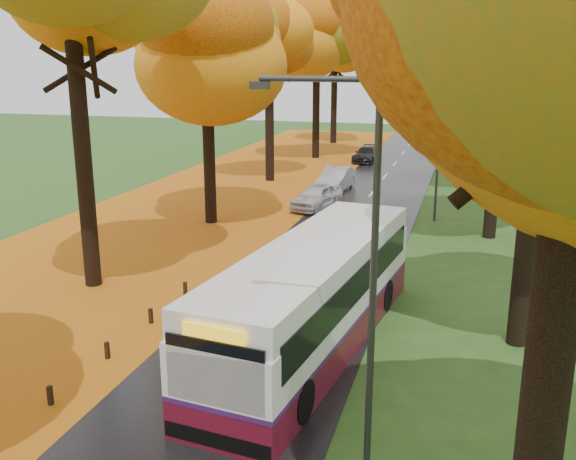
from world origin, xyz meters
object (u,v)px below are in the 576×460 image
at_px(streetlamp_mid, 435,130).
at_px(car_dark, 367,154).
at_px(streetlamp_near, 361,255).
at_px(car_white, 317,196).
at_px(streetlamp_far, 451,102).
at_px(car_silver, 336,179).
at_px(bus, 314,294).

bearing_deg(streetlamp_mid, car_dark, 108.91).
height_order(streetlamp_near, car_white, streetlamp_near).
relative_size(streetlamp_far, car_silver, 1.83).
relative_size(streetlamp_mid, car_silver, 1.83).
height_order(streetlamp_near, car_silver, streetlamp_near).
height_order(streetlamp_far, car_silver, streetlamp_far).
bearing_deg(streetlamp_near, car_white, 105.38).
relative_size(bus, car_silver, 2.73).
bearing_deg(streetlamp_far, car_white, -106.61).
relative_size(streetlamp_near, car_silver, 1.83).
relative_size(streetlamp_far, car_white, 1.97).
height_order(streetlamp_mid, car_white, streetlamp_mid).
relative_size(streetlamp_far, car_dark, 1.91).
height_order(streetlamp_near, car_dark, streetlamp_near).
distance_m(streetlamp_near, bus, 6.76).
xyz_separation_m(streetlamp_mid, bus, (-2.23, -16.40, -3.06)).
relative_size(streetlamp_near, streetlamp_mid, 1.00).
bearing_deg(bus, car_silver, 107.41).
xyz_separation_m(streetlamp_near, bus, (-2.23, 5.60, -3.06)).
relative_size(streetlamp_mid, bus, 0.67).
bearing_deg(car_silver, streetlamp_mid, -40.49).
bearing_deg(car_dark, car_silver, -85.42).
xyz_separation_m(streetlamp_near, car_silver, (-6.30, 28.25, -3.95)).
bearing_deg(car_silver, car_white, -85.71).
bearing_deg(streetlamp_near, car_dark, 98.86).
height_order(streetlamp_near, streetlamp_mid, same).
xyz_separation_m(car_white, car_silver, (0.00, 5.35, 0.03)).
bearing_deg(streetlamp_far, streetlamp_mid, -90.00).
xyz_separation_m(bus, car_white, (-4.07, 17.29, -0.92)).
bearing_deg(streetlamp_mid, streetlamp_near, -90.00).
xyz_separation_m(car_white, car_dark, (0.00, 17.48, -0.08)).
xyz_separation_m(bus, car_dark, (-4.07, 34.78, -1.00)).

